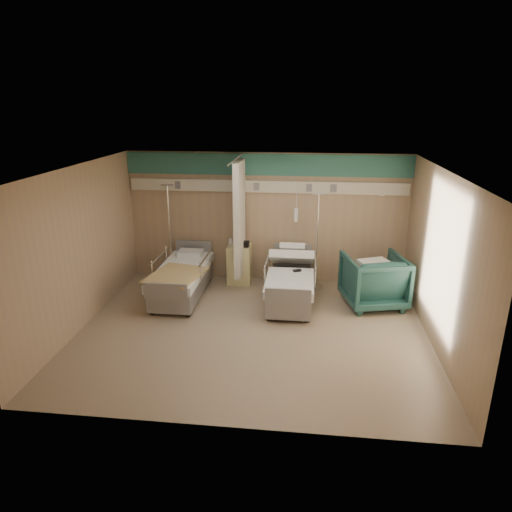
# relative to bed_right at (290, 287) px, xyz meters

# --- Properties ---
(ground) EXTENTS (6.00, 5.00, 0.00)m
(ground) POSITION_rel_bed_right_xyz_m (-0.60, -1.30, -0.32)
(ground) COLOR gray
(ground) RESTS_ON ground
(room_walls) EXTENTS (6.04, 5.04, 2.82)m
(room_walls) POSITION_rel_bed_right_xyz_m (-0.63, -1.05, 1.55)
(room_walls) COLOR tan
(room_walls) RESTS_ON ground
(bed_right) EXTENTS (1.00, 2.16, 0.63)m
(bed_right) POSITION_rel_bed_right_xyz_m (0.00, 0.00, 0.00)
(bed_right) COLOR white
(bed_right) RESTS_ON ground
(bed_left) EXTENTS (1.00, 2.16, 0.63)m
(bed_left) POSITION_rel_bed_right_xyz_m (-2.20, 0.00, 0.00)
(bed_left) COLOR white
(bed_left) RESTS_ON ground
(bedside_cabinet) EXTENTS (0.50, 0.48, 0.85)m
(bedside_cabinet) POSITION_rel_bed_right_xyz_m (-1.15, 0.90, 0.11)
(bedside_cabinet) COLOR beige
(bedside_cabinet) RESTS_ON ground
(visitor_armchair) EXTENTS (1.33, 1.35, 1.02)m
(visitor_armchair) POSITION_rel_bed_right_xyz_m (1.61, 0.04, 0.20)
(visitor_armchair) COLOR #1D4845
(visitor_armchair) RESTS_ON ground
(waffle_blanket) EXTENTS (0.71, 0.68, 0.06)m
(waffle_blanket) POSITION_rel_bed_right_xyz_m (1.61, 0.02, 0.74)
(waffle_blanket) COLOR white
(waffle_blanket) RESTS_ON visitor_armchair
(iv_stand_right) EXTENTS (0.37, 0.37, 2.05)m
(iv_stand_right) POSITION_rel_bed_right_xyz_m (0.50, 0.80, 0.10)
(iv_stand_right) COLOR silver
(iv_stand_right) RESTS_ON ground
(iv_stand_left) EXTENTS (0.38, 0.38, 2.15)m
(iv_stand_left) POSITION_rel_bed_right_xyz_m (-2.68, 0.92, 0.12)
(iv_stand_left) COLOR silver
(iv_stand_left) RESTS_ON ground
(call_remote) EXTENTS (0.17, 0.13, 0.04)m
(call_remote) POSITION_rel_bed_right_xyz_m (0.12, 0.05, 0.33)
(call_remote) COLOR black
(call_remote) RESTS_ON bed_right
(tan_blanket) EXTENTS (1.11, 1.29, 0.04)m
(tan_blanket) POSITION_rel_bed_right_xyz_m (-2.18, -0.46, 0.33)
(tan_blanket) COLOR tan
(tan_blanket) RESTS_ON bed_left
(toiletry_bag) EXTENTS (0.23, 0.16, 0.12)m
(toiletry_bag) POSITION_rel_bed_right_xyz_m (-1.04, 0.83, 0.60)
(toiletry_bag) COLOR black
(toiletry_bag) RESTS_ON bedside_cabinet
(white_cup) EXTENTS (0.11, 0.11, 0.13)m
(white_cup) POSITION_rel_bed_right_xyz_m (-1.35, 0.97, 0.60)
(white_cup) COLOR white
(white_cup) RESTS_ON bedside_cabinet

